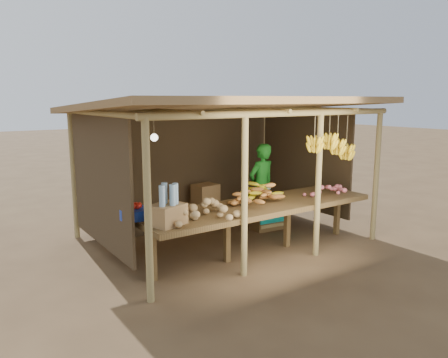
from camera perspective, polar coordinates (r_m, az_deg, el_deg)
ground at (r=7.70m, az=-0.00°, el=-7.71°), size 60.00×60.00×0.00m
stall_structure at (r=7.43m, az=0.04°, el=6.79°), size 4.70×3.50×2.43m
counter at (r=6.76m, az=4.58°, el=-3.80°), size 3.90×1.05×0.80m
potato_heap at (r=5.78m, az=-3.00°, el=-3.72°), size 1.23×0.95×0.37m
sweet_potato_heap at (r=6.77m, az=4.93°, el=-1.70°), size 1.09×0.83×0.36m
onion_heap at (r=7.49m, az=13.74°, el=-0.79°), size 0.88×0.64×0.36m
banana_pile at (r=7.22m, az=4.64°, el=-0.96°), size 0.69×0.47×0.35m
tomato_basin at (r=6.03m, az=-11.58°, el=-4.27°), size 0.41×0.41×0.22m
bottle_box at (r=5.64m, az=-7.42°, el=-3.93°), size 0.51×0.46×0.54m
vendor at (r=8.10m, az=4.90°, el=-0.98°), size 0.62×0.44×1.60m
tarp_crate at (r=8.24m, az=5.46°, el=-4.15°), size 0.72×0.64×0.80m
carton_stack at (r=8.53m, az=-3.38°, el=-3.64°), size 0.99×0.40×0.73m
burlap_sacks at (r=7.89m, az=-12.96°, el=-5.46°), size 0.88×0.46×0.63m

